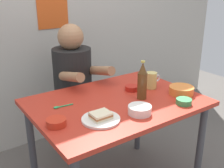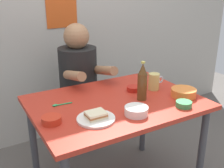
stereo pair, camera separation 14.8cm
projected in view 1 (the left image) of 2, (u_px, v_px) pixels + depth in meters
The scene contains 14 objects.
wall_back at pixel (48, 3), 2.41m from camera, with size 4.40×0.09×2.60m.
dining_table at pixel (116, 113), 1.83m from camera, with size 1.10×0.80×0.74m.
stool at pixel (74, 117), 2.42m from camera, with size 0.34×0.34×0.45m.
person_seated at pixel (73, 73), 2.27m from camera, with size 0.33×0.56×0.72m.
plate_orange at pixel (101, 119), 1.54m from camera, with size 0.22×0.22×0.01m, color silver.
sandwich at pixel (101, 115), 1.53m from camera, with size 0.11×0.09×0.04m.
beer_mug at pixel (152, 80), 1.99m from camera, with size 0.13×0.08×0.12m.
beer_bottle at pixel (142, 82), 1.79m from camera, with size 0.06×0.06×0.26m.
soup_bowl_orange at pixel (181, 90), 1.90m from camera, with size 0.17×0.17×0.05m.
dip_bowl_green at pixel (184, 101), 1.74m from camera, with size 0.10×0.10×0.03m.
sauce_bowl_chili at pixel (56, 122), 1.48m from camera, with size 0.11×0.11×0.04m.
rice_bowl_white at pixel (139, 110), 1.61m from camera, with size 0.14×0.14×0.05m.
sambal_bowl_red at pixel (132, 88), 1.97m from camera, with size 0.10×0.10×0.03m.
spoon at pixel (60, 107), 1.70m from camera, with size 0.13×0.03×0.01m.
Camera 1 is at (-0.97, -1.34, 1.47)m, focal length 43.72 mm.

